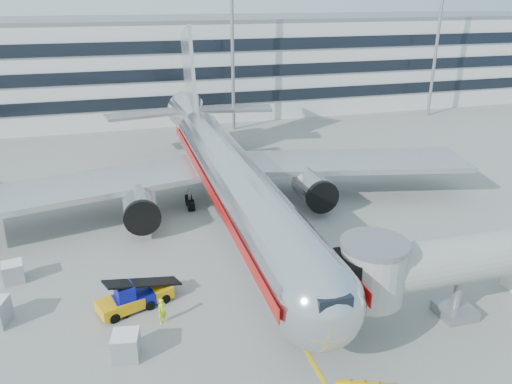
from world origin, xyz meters
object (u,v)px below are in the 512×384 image
object	(u,v)px
cargo_container_right	(13,272)
ramp_worker	(162,311)
main_jet	(227,171)
baggage_tug	(131,298)
belt_loader	(135,298)
cargo_container_front	(126,346)

from	to	relation	value
cargo_container_right	ramp_worker	size ratio (longest dim) A/B	0.95
main_jet	cargo_container_right	size ratio (longest dim) A/B	31.16
baggage_tug	main_jet	bearing A→B (deg)	54.28
belt_loader	cargo_container_front	distance (m)	4.95
main_jet	baggage_tug	distance (m)	16.65
belt_loader	ramp_worker	xyz separation A→B (m)	(1.57, -2.20, 0.17)
baggage_tug	cargo_container_right	xyz separation A→B (m)	(-7.99, 5.82, -0.09)
main_jet	cargo_container_right	world-z (taller)	main_jet
cargo_container_front	ramp_worker	world-z (taller)	ramp_worker
belt_loader	cargo_container_front	world-z (taller)	belt_loader
main_jet	baggage_tug	world-z (taller)	main_jet
main_jet	baggage_tug	size ratio (longest dim) A/B	17.80
ramp_worker	baggage_tug	bearing A→B (deg)	103.90
baggage_tug	belt_loader	bearing A→B (deg)	35.46
main_jet	ramp_worker	xyz separation A→B (m)	(-7.70, -15.27, -3.37)
main_jet	cargo_container_front	size ratio (longest dim) A/B	29.49
baggage_tug	cargo_container_right	world-z (taller)	baggage_tug
main_jet	cargo_container_right	distance (m)	19.33
baggage_tug	cargo_container_front	bearing A→B (deg)	-96.39
belt_loader	ramp_worker	size ratio (longest dim) A/B	3.03
main_jet	baggage_tug	bearing A→B (deg)	-125.72
ramp_worker	belt_loader	bearing A→B (deg)	97.67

